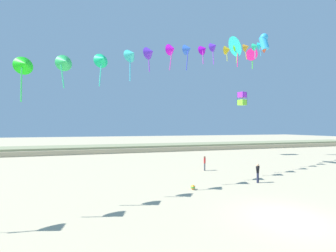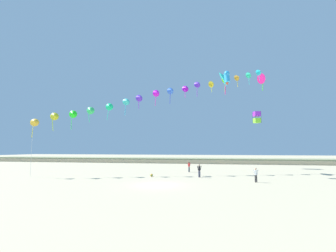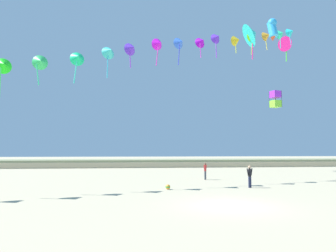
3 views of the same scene
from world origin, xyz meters
name	(u,v)px [view 3 (image 3 of 3)]	position (x,y,z in m)	size (l,w,h in m)	color
ground_plane	(230,206)	(0.00, 0.00, 0.00)	(240.00, 240.00, 0.00)	#C1B28E
dune_ridge	(163,163)	(0.00, 38.31, 0.62)	(120.00, 8.89, 1.25)	tan
person_near_right	(205,170)	(1.93, 13.71, 0.97)	(0.45, 0.49, 1.67)	#474C56
person_mid_center	(250,175)	(3.90, 7.12, 0.99)	(0.58, 0.30, 1.71)	#282D4C
kite_banner_string	(170,45)	(-1.85, 11.56, 12.69)	(34.33, 17.20, 18.51)	gold
large_kite_low_lead	(252,34)	(8.17, 16.30, 16.06)	(2.28, 2.96, 4.38)	#26E4D8
large_kite_mid_trail	(275,99)	(14.80, 24.59, 10.14)	(1.51, 1.51, 2.33)	#86ED34
large_kite_high_solo	(273,29)	(8.07, 11.13, 14.54)	(1.14, 1.33, 2.24)	#2CA4EF
large_kite_outer_drift	(286,44)	(15.88, 23.16, 17.71)	(2.05, 2.33, 3.62)	#EF1D7F
beach_ball	(168,187)	(-2.53, 6.86, 0.18)	(0.36, 0.36, 0.36)	orange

